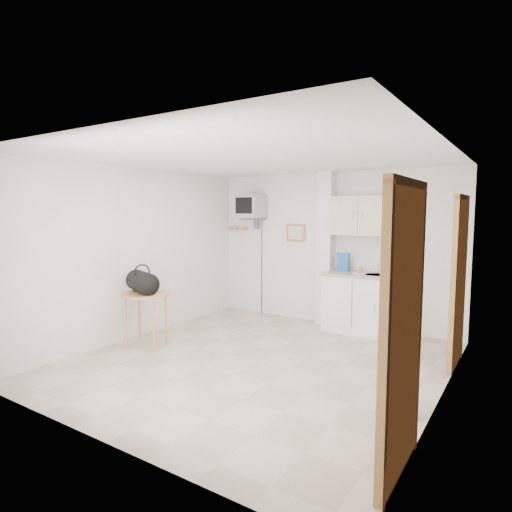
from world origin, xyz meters
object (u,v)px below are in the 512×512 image
Objects in this scene: crt_television at (251,208)px; water_bottle at (410,402)px; duffel_bag at (142,282)px; round_table at (146,300)px.

crt_television is 4.57m from water_bottle.
crt_television is at bearing 107.14° from duffel_bag.
round_table is 1.22× the size of duffel_bag.
crt_television reaches higher than duffel_bag.
crt_television is at bearing 143.77° from water_bottle.
duffel_bag is 3.72m from water_bottle.
duffel_bag is at bearing -163.22° from round_table.
round_table is at bearing 39.88° from duffel_bag.
crt_television reaches higher than round_table.
round_table reaches higher than water_bottle.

